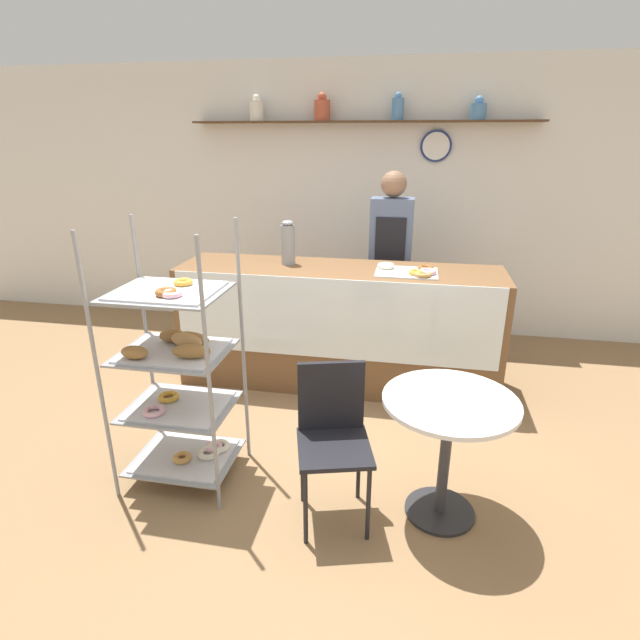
# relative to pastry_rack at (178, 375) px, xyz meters

# --- Properties ---
(ground_plane) EXTENTS (14.00, 14.00, 0.00)m
(ground_plane) POSITION_rel_pastry_rack_xyz_m (0.72, 0.20, -0.69)
(ground_plane) COLOR olive
(back_wall) EXTENTS (10.00, 0.30, 2.70)m
(back_wall) POSITION_rel_pastry_rack_xyz_m (0.72, 2.85, 0.67)
(back_wall) COLOR white
(back_wall) RESTS_ON ground_plane
(display_counter) EXTENTS (2.61, 0.67, 1.00)m
(display_counter) POSITION_rel_pastry_rack_xyz_m (0.72, 1.44, -0.19)
(display_counter) COLOR brown
(display_counter) RESTS_ON ground_plane
(pastry_rack) EXTENTS (0.66, 0.54, 1.57)m
(pastry_rack) POSITION_rel_pastry_rack_xyz_m (0.00, 0.00, 0.00)
(pastry_rack) COLOR gray
(pastry_rack) RESTS_ON ground_plane
(person_worker) EXTENTS (0.37, 0.23, 1.72)m
(person_worker) POSITION_rel_pastry_rack_xyz_m (1.09, 2.05, 0.26)
(person_worker) COLOR #282833
(person_worker) RESTS_ON ground_plane
(cafe_table) EXTENTS (0.70, 0.70, 0.73)m
(cafe_table) POSITION_rel_pastry_rack_xyz_m (1.54, -0.05, -0.15)
(cafe_table) COLOR #262628
(cafe_table) RESTS_ON ground_plane
(cafe_chair) EXTENTS (0.47, 0.47, 0.88)m
(cafe_chair) POSITION_rel_pastry_rack_xyz_m (0.93, -0.13, -0.16)
(cafe_chair) COLOR black
(cafe_chair) RESTS_ON ground_plane
(coffee_carafe) EXTENTS (0.11, 0.11, 0.36)m
(coffee_carafe) POSITION_rel_pastry_rack_xyz_m (0.28, 1.50, 0.48)
(coffee_carafe) COLOR gray
(coffee_carafe) RESTS_ON display_counter
(donut_tray_counter) EXTENTS (0.47, 0.35, 0.05)m
(donut_tray_counter) POSITION_rel_pastry_rack_xyz_m (1.29, 1.38, 0.33)
(donut_tray_counter) COLOR silver
(donut_tray_counter) RESTS_ON display_counter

